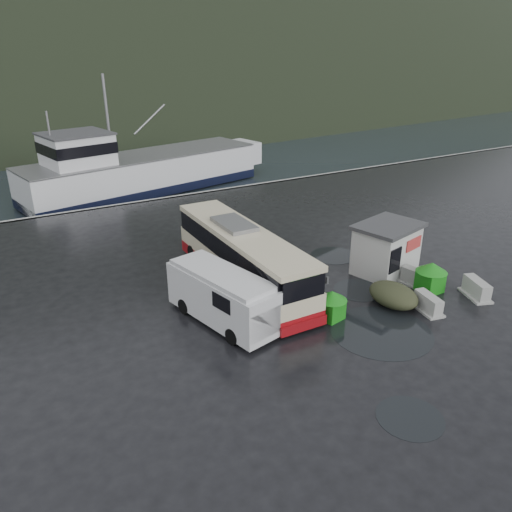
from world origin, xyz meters
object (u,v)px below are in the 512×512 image
dome_tent (392,305)px  ticket_kiosk (384,272)px  jersey_barrier_b (415,285)px  coach_bus (243,284)px  fishing_trawler (145,176)px  white_van (223,321)px  jersey_barrier_c (475,296)px  jersey_barrier_a (427,311)px  waste_bin_right (428,291)px  waste_bin_left (330,318)px

dome_tent → ticket_kiosk: (2.16, 2.90, 0.00)m
ticket_kiosk → jersey_barrier_b: bearing=-96.9°
coach_bus → fishing_trawler: 24.00m
white_van → jersey_barrier_c: size_ratio=3.31×
coach_bus → jersey_barrier_a: coach_bus is taller
dome_tent → fishing_trawler: 29.25m
waste_bin_right → jersey_barrier_a: bearing=-138.9°
jersey_barrier_a → waste_bin_right: bearing=41.1°
dome_tent → jersey_barrier_b: (2.43, 0.91, 0.00)m
white_van → waste_bin_left: (4.21, -2.14, 0.00)m
ticket_kiosk → jersey_barrier_a: 4.30m
coach_bus → jersey_barrier_a: 8.83m
dome_tent → jersey_barrier_a: dome_tent is taller
waste_bin_left → dome_tent: (3.26, -0.40, 0.00)m
coach_bus → white_van: (-2.46, -2.75, 0.00)m
dome_tent → fishing_trawler: size_ratio=0.10×
waste_bin_left → jersey_barrier_a: (4.21, -1.62, 0.00)m
coach_bus → waste_bin_left: bearing=-70.2°
ticket_kiosk → jersey_barrier_b: ticket_kiosk is taller
dome_tent → ticket_kiosk: bearing=53.3°
jersey_barrier_b → jersey_barrier_c: jersey_barrier_c is taller
jersey_barrier_a → jersey_barrier_c: (3.06, -0.14, 0.00)m
waste_bin_left → jersey_barrier_a: waste_bin_left is taller
white_van → waste_bin_right: size_ratio=3.77×
waste_bin_left → fishing_trawler: bearing=88.3°
jersey_barrier_a → fishing_trawler: size_ratio=0.06×
waste_bin_right → dome_tent: size_ratio=0.59×
coach_bus → ticket_kiosk: size_ratio=3.18×
coach_bus → fishing_trawler: (2.61, 23.86, 0.00)m
waste_bin_left → dome_tent: size_ratio=0.53×
jersey_barrier_a → jersey_barrier_b: (1.48, 2.13, 0.00)m
jersey_barrier_b → fishing_trawler: size_ratio=0.07×
coach_bus → white_van: 3.69m
waste_bin_right → jersey_barrier_b: (-0.10, 0.75, 0.00)m
coach_bus → ticket_kiosk: coach_bus is taller
waste_bin_right → jersey_barrier_b: size_ratio=0.90×
white_van → dome_tent: 7.89m
ticket_kiosk → jersey_barrier_a: size_ratio=2.13×
ticket_kiosk → fishing_trawler: fishing_trawler is taller
waste_bin_left → ticket_kiosk: 5.97m
white_van → jersey_barrier_a: 9.22m
jersey_barrier_a → jersey_barrier_c: size_ratio=0.93×
coach_bus → ticket_kiosk: (7.17, -2.40, 0.00)m
waste_bin_right → dome_tent: 2.53m
waste_bin_left → ticket_kiosk: size_ratio=0.40×
coach_bus → jersey_barrier_a: bearing=-47.4°
jersey_barrier_c → waste_bin_left: bearing=166.4°
waste_bin_right → coach_bus: bearing=145.7°
white_van → coach_bus: bearing=35.3°
jersey_barrier_b → fishing_trawler: bearing=99.7°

